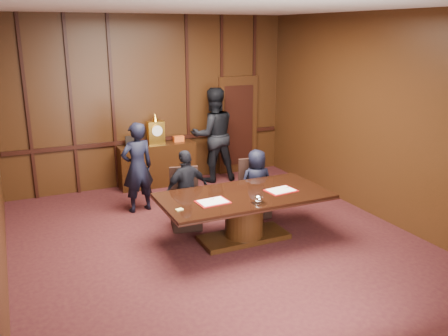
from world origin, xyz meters
name	(u,v)px	position (x,y,z in m)	size (l,w,h in m)	color
room	(221,134)	(0.07, 0.14, 1.72)	(7.00, 7.04, 3.50)	black
sideboard	(157,163)	(0.00, 3.26, 0.49)	(1.60, 0.45, 1.54)	black
conference_table	(244,209)	(0.42, 0.05, 0.51)	(2.62, 1.32, 0.76)	black
folder_left	(213,202)	(-0.17, -0.08, 0.77)	(0.48, 0.36, 0.02)	#9F0E0F
folder_right	(281,190)	(1.01, -0.06, 0.77)	(0.49, 0.38, 0.02)	#9F0E0F
inkstand	(259,200)	(0.42, -0.40, 0.81)	(0.20, 0.14, 0.12)	white
notepad	(179,210)	(-0.72, -0.17, 0.77)	(0.10, 0.07, 0.01)	#F1DA76
chair_left	(186,210)	(-0.22, 0.92, 0.29)	(0.58, 0.58, 0.99)	black
chair_right	(254,199)	(1.07, 0.92, 0.29)	(0.55, 0.55, 0.99)	black
signatory_left	(187,190)	(-0.23, 0.85, 0.67)	(0.79, 0.33, 1.34)	black
signatory_right	(256,183)	(1.07, 0.85, 0.61)	(0.59, 0.39, 1.21)	black
witness_left	(137,167)	(-0.75, 1.97, 0.82)	(0.60, 0.39, 1.64)	black
witness_right	(213,135)	(1.23, 3.10, 1.01)	(0.99, 0.77, 2.03)	black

